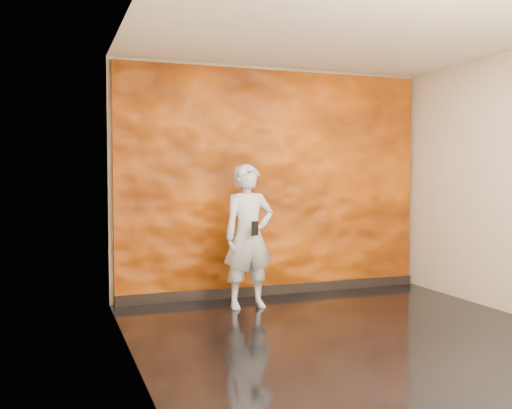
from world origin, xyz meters
name	(u,v)px	position (x,y,z in m)	size (l,w,h in m)	color
room	(355,184)	(0.00, 0.00, 1.40)	(4.02, 4.02, 2.81)	black
feature_wall	(275,183)	(0.00, 1.96, 1.38)	(3.90, 0.06, 2.75)	#EC6307
baseboard	(276,290)	(0.00, 1.92, 0.06)	(3.90, 0.04, 0.12)	black
man	(249,236)	(-0.54, 1.38, 0.80)	(0.58, 0.38, 1.60)	#949BA4
phone	(255,228)	(-0.55, 1.15, 0.91)	(0.08, 0.02, 0.16)	black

